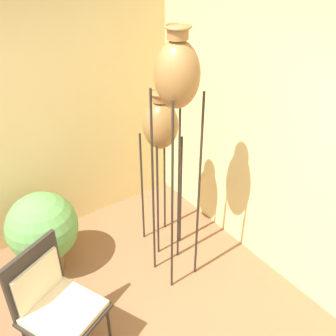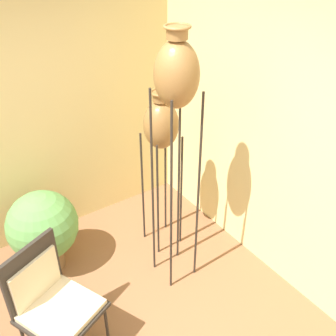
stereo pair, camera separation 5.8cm
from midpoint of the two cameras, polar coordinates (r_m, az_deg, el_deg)
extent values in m
cube|color=beige|center=(3.18, 20.88, 1.53)|extent=(0.06, 8.00, 2.70)
cylinder|color=#28231E|center=(3.17, 0.09, -5.69)|extent=(0.02, 0.02, 1.83)
cylinder|color=#28231E|center=(3.30, 3.99, -3.94)|extent=(0.02, 0.02, 1.83)
cylinder|color=#28231E|center=(3.35, -2.68, -3.31)|extent=(0.02, 0.02, 1.83)
cylinder|color=#28231E|center=(3.48, 1.12, -1.76)|extent=(0.02, 0.02, 1.83)
torus|color=#28231E|center=(2.88, 0.74, 11.28)|extent=(0.28, 0.28, 0.02)
ellipsoid|color=olive|center=(2.84, 0.76, 13.37)|extent=(0.33, 0.33, 0.49)
cylinder|color=olive|center=(2.76, 0.80, 19.03)|extent=(0.15, 0.15, 0.08)
torus|color=olive|center=(2.75, 0.81, 19.86)|extent=(0.19, 0.19, 0.02)
cylinder|color=#28231E|center=(3.69, -1.94, -5.15)|extent=(0.02, 0.02, 1.24)
cylinder|color=#28231E|center=(3.82, 1.44, -3.70)|extent=(0.02, 0.02, 1.24)
cylinder|color=#28231E|center=(3.88, -4.20, -3.15)|extent=(0.02, 0.02, 1.24)
cylinder|color=#28231E|center=(4.00, -0.91, -1.83)|extent=(0.02, 0.02, 1.24)
torus|color=#28231E|center=(3.52, -1.54, 4.79)|extent=(0.28, 0.28, 0.02)
ellipsoid|color=olive|center=(3.47, -1.56, 6.27)|extent=(0.32, 0.32, 0.45)
cylinder|color=olive|center=(3.36, -1.63, 10.29)|extent=(0.14, 0.14, 0.08)
torus|color=olive|center=(3.35, -1.64, 10.90)|extent=(0.18, 0.18, 0.02)
cylinder|color=#28231E|center=(3.29, -9.08, -21.75)|extent=(0.02, 0.02, 0.45)
cylinder|color=#28231E|center=(3.49, -14.88, -18.40)|extent=(0.02, 0.02, 0.45)
cube|color=#28231E|center=(3.12, -15.36, -19.86)|extent=(0.66, 0.66, 0.03)
cube|color=beige|center=(3.09, -15.45, -19.45)|extent=(0.61, 0.61, 0.04)
cube|color=#28231E|center=(3.05, -19.39, -14.56)|extent=(0.45, 0.22, 0.51)
cube|color=beige|center=(3.07, -18.87, -15.43)|extent=(0.38, 0.18, 0.36)
cylinder|color=brown|center=(4.04, -17.30, -12.20)|extent=(0.28, 0.28, 0.26)
torus|color=brown|center=(3.95, -17.60, -10.84)|extent=(0.31, 0.31, 0.02)
sphere|color=#568E47|center=(3.79, -18.21, -8.14)|extent=(0.65, 0.65, 0.65)
camera|label=1|loc=(0.03, -90.48, -0.31)|focal=42.00mm
camera|label=2|loc=(0.03, 89.52, 0.31)|focal=42.00mm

